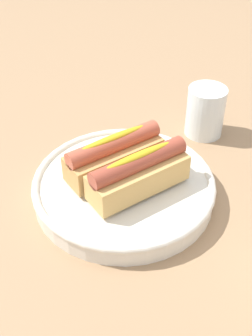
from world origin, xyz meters
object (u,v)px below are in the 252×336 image
(serving_bowl, at_px, (126,186))
(hotdog_back, at_px, (139,173))
(hotdog_front, at_px, (114,155))
(water_glass, at_px, (205,114))

(serving_bowl, height_order, hotdog_back, hotdog_back)
(hotdog_front, relative_size, hotdog_back, 1.00)
(hotdog_front, distance_m, water_glass, 0.22)
(hotdog_front, bearing_deg, water_glass, 165.79)
(hotdog_front, xyz_separation_m, water_glass, (-0.21, 0.05, -0.02))
(water_glass, bearing_deg, hotdog_front, -14.21)
(water_glass, bearing_deg, serving_bowl, -7.09)
(serving_bowl, relative_size, hotdog_front, 1.74)
(serving_bowl, xyz_separation_m, water_glass, (-0.22, 0.03, 0.02))
(hotdog_front, xyz_separation_m, hotdog_back, (0.02, 0.05, 0.00))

